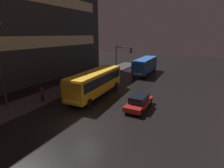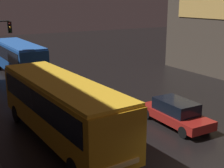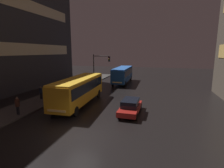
% 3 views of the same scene
% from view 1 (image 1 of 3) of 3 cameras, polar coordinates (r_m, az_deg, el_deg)
% --- Properties ---
extents(ground_plane, '(120.00, 120.00, 0.00)m').
position_cam_1_polar(ground_plane, '(15.82, -8.05, -13.56)').
color(ground_plane, black).
extents(sidewalk_left, '(4.00, 48.00, 0.15)m').
position_cam_1_polar(sidewalk_left, '(28.26, -11.48, -0.12)').
color(sidewalk_left, '#3D3A38').
rests_on(sidewalk_left, ground).
extents(building_left_tower, '(10.07, 30.88, 19.58)m').
position_cam_1_polar(building_left_tower, '(35.39, -25.92, 17.76)').
color(building_left_tower, '#2D2D33').
rests_on(building_left_tower, ground).
extents(bus_near, '(3.11, 10.54, 3.19)m').
position_cam_1_polar(bus_near, '(22.62, -5.32, 1.09)').
color(bus_near, orange).
rests_on(bus_near, ground).
extents(bus_far, '(2.67, 9.93, 3.13)m').
position_cam_1_polar(bus_far, '(35.85, 10.83, 6.34)').
color(bus_far, '#194793').
rests_on(bus_far, ground).
extents(car_taxi, '(1.92, 4.64, 1.48)m').
position_cam_1_polar(car_taxi, '(19.10, 8.81, -5.71)').
color(car_taxi, maroon).
rests_on(car_taxi, ground).
extents(pedestrian_near, '(0.54, 0.54, 1.79)m').
position_cam_1_polar(pedestrian_near, '(21.67, -21.91, -2.74)').
color(pedestrian_near, black).
rests_on(pedestrian_near, sidewalk_left).
extents(pedestrian_mid, '(0.37, 0.37, 1.63)m').
position_cam_1_polar(pedestrian_mid, '(26.53, -15.20, 0.90)').
color(pedestrian_mid, black).
rests_on(pedestrian_mid, sidewalk_left).
extents(traffic_light_main, '(3.17, 0.35, 5.74)m').
position_cam_1_polar(traffic_light_main, '(32.82, 3.14, 9.21)').
color(traffic_light_main, '#2D2D2D').
rests_on(traffic_light_main, ground).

